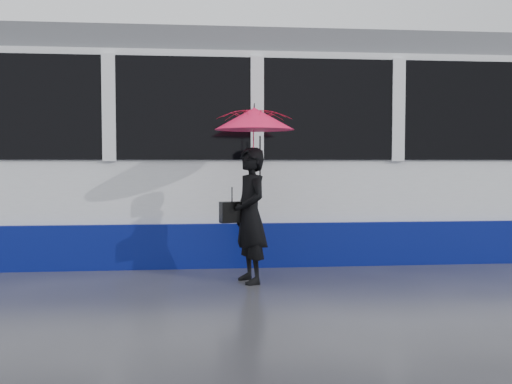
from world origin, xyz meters
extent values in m
plane|color=#2C2C31|center=(0.00, 0.00, 0.00)|extent=(90.00, 90.00, 0.00)
cube|color=#3F3D38|center=(0.00, 1.78, 0.01)|extent=(34.00, 0.07, 0.02)
cube|color=#3F3D38|center=(0.00, 3.22, 0.01)|extent=(34.00, 0.07, 0.02)
cube|color=white|center=(-3.70, 2.50, 1.52)|extent=(24.00, 2.40, 2.95)
cube|color=navy|center=(-3.70, 2.50, 0.31)|extent=(24.00, 2.56, 0.62)
cube|color=black|center=(-3.70, 2.50, 2.20)|extent=(23.00, 2.48, 1.40)
cube|color=#595B60|center=(-3.70, 2.50, 3.17)|extent=(23.60, 2.20, 0.35)
imported|color=black|center=(-0.38, 0.29, 0.82)|extent=(0.56, 0.69, 1.65)
imported|color=#FB158A|center=(-0.33, 0.29, 1.73)|extent=(1.13, 1.14, 0.82)
cone|color=#FB158A|center=(-0.33, 0.29, 1.99)|extent=(1.22, 1.22, 0.27)
cylinder|color=black|center=(-0.33, 0.29, 2.14)|extent=(0.01, 0.01, 0.06)
cylinder|color=black|center=(-0.26, 0.31, 1.42)|extent=(0.02, 0.02, 0.72)
cube|color=black|center=(-0.60, 0.31, 0.86)|extent=(0.32, 0.21, 0.25)
cylinder|color=black|center=(-0.60, 0.31, 1.08)|extent=(0.01, 0.01, 0.18)
camera|label=1|loc=(-0.98, -6.57, 1.47)|focal=40.00mm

